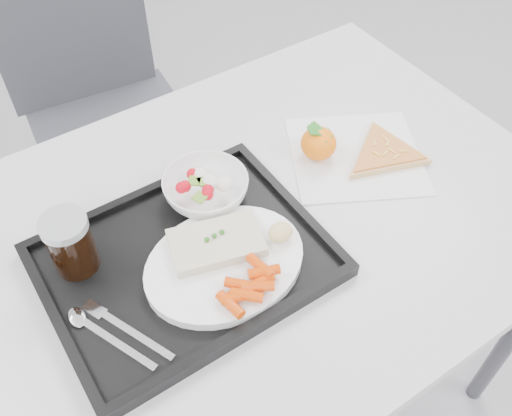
% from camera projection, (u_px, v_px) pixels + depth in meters
% --- Properties ---
extents(table, '(1.20, 0.80, 0.75)m').
position_uv_depth(table, '(237.00, 249.00, 1.05)').
color(table, silver).
rests_on(table, ground).
extents(chair, '(0.46, 0.46, 0.93)m').
position_uv_depth(chair, '(98.00, 94.00, 1.59)').
color(chair, '#34353B').
rests_on(chair, ground).
extents(tray, '(0.45, 0.35, 0.03)m').
position_uv_depth(tray, '(185.00, 262.00, 0.94)').
color(tray, black).
rests_on(tray, table).
extents(dinner_plate, '(0.27, 0.27, 0.02)m').
position_uv_depth(dinner_plate, '(225.00, 264.00, 0.92)').
color(dinner_plate, white).
rests_on(dinner_plate, tray).
extents(fish_fillet, '(0.17, 0.13, 0.03)m').
position_uv_depth(fish_fillet, '(216.00, 243.00, 0.93)').
color(fish_fillet, beige).
rests_on(fish_fillet, dinner_plate).
extents(bread_roll, '(0.04, 0.04, 0.03)m').
position_uv_depth(bread_roll, '(280.00, 232.00, 0.93)').
color(bread_roll, tan).
rests_on(bread_roll, dinner_plate).
extents(salad_bowl, '(0.15, 0.15, 0.05)m').
position_uv_depth(salad_bowl, '(206.00, 189.00, 1.01)').
color(salad_bowl, white).
rests_on(salad_bowl, tray).
extents(cola_glass, '(0.07, 0.07, 0.11)m').
position_uv_depth(cola_glass, '(70.00, 243.00, 0.89)').
color(cola_glass, black).
rests_on(cola_glass, tray).
extents(cutlery, '(0.11, 0.17, 0.01)m').
position_uv_depth(cutlery, '(106.00, 328.00, 0.85)').
color(cutlery, silver).
rests_on(cutlery, tray).
extents(napkin, '(0.33, 0.33, 0.00)m').
position_uv_depth(napkin, '(356.00, 155.00, 1.12)').
color(napkin, silver).
rests_on(napkin, table).
extents(tangerine, '(0.08, 0.08, 0.07)m').
position_uv_depth(tangerine, '(319.00, 143.00, 1.09)').
color(tangerine, orange).
rests_on(tangerine, napkin).
extents(pizza_slice, '(0.23, 0.23, 0.02)m').
position_uv_depth(pizza_slice, '(384.00, 153.00, 1.11)').
color(pizza_slice, tan).
rests_on(pizza_slice, napkin).
extents(carrot_pile, '(0.11, 0.08, 0.02)m').
position_uv_depth(carrot_pile, '(249.00, 286.00, 0.87)').
color(carrot_pile, '#CF3E07').
rests_on(carrot_pile, dinner_plate).
extents(salad_contents, '(0.09, 0.08, 0.03)m').
position_uv_depth(salad_contents, '(204.00, 183.00, 1.00)').
color(salad_contents, '#BE0715').
rests_on(salad_contents, salad_bowl).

